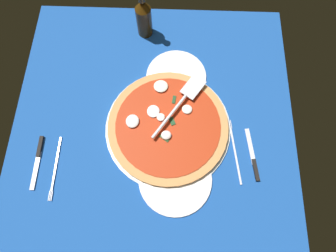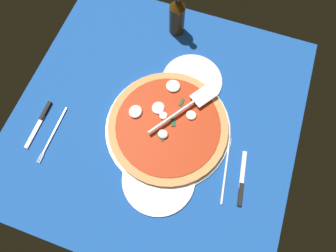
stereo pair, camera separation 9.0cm
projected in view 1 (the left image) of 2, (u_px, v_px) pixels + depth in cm
name	position (u px, v px, depth cm)	size (l,w,h in cm)	color
ground_plane	(154.00, 121.00, 93.31)	(95.37, 95.37, 0.80)	#194896
checker_pattern	(153.00, 121.00, 92.89)	(95.37, 95.37, 0.10)	white
pizza_pan	(168.00, 127.00, 91.56)	(42.10, 42.10, 0.84)	silver
dinner_plate_left	(176.00, 76.00, 98.01)	(21.56, 21.56, 1.00)	white
dinner_plate_right	(175.00, 179.00, 85.70)	(23.18, 23.18, 1.00)	white
pizza	(168.00, 126.00, 90.24)	(40.09, 40.09, 3.40)	tan
pizza_server	(180.00, 103.00, 89.97)	(24.21, 18.02, 1.00)	silver
place_setting_near	(47.00, 163.00, 87.61)	(22.09, 13.79, 1.40)	silver
place_setting_far	(244.00, 155.00, 88.40)	(22.44, 14.57, 1.40)	white
beer_bottle	(144.00, 17.00, 96.89)	(5.70, 5.70, 22.08)	#3C2509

